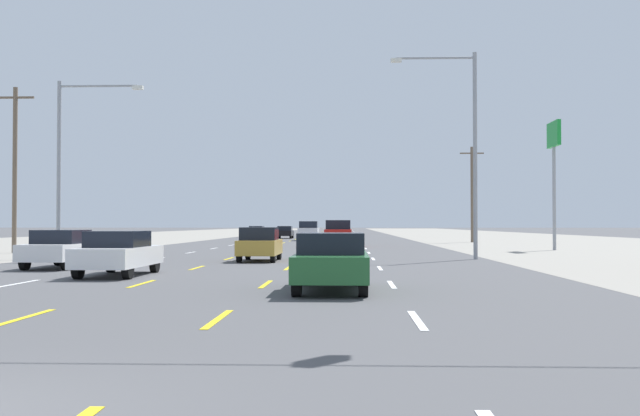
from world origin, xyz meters
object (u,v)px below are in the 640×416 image
object	(u,v)px
suv_inner_right_far	(338,233)
pole_sign_right_row_1	(554,150)
sedan_far_left_mid	(62,248)
sedan_far_left_distant_a	(257,232)
streetlight_left_row_0	(68,154)
sedan_inner_left_farthest	(285,232)
sedan_inner_left_near	(119,253)
sedan_inner_right_nearest	(331,261)
hatchback_center_turn_midfar	(260,244)
streetlight_right_row_0	(467,139)
suv_center_turn_farther	(309,231)

from	to	relation	value
suv_inner_right_far	pole_sign_right_row_1	xyz separation A→B (m)	(14.08, -7.28, 5.44)
sedan_far_left_mid	suv_inner_right_far	bearing A→B (deg)	69.40
sedan_far_left_distant_a	pole_sign_right_row_1	distance (m)	48.08
sedan_far_left_distant_a	streetlight_left_row_0	world-z (taller)	streetlight_left_row_0
sedan_inner_left_farthest	streetlight_left_row_0	world-z (taller)	streetlight_left_row_0
suv_inner_right_far	sedan_far_left_distant_a	world-z (taller)	suv_inner_right_far
sedan_far_left_mid	streetlight_left_row_0	world-z (taller)	streetlight_left_row_0
sedan_inner_left_near	sedan_inner_left_farthest	distance (m)	62.24
sedan_far_left_distant_a	sedan_inner_left_farthest	bearing A→B (deg)	-38.51
sedan_inner_right_nearest	suv_inner_right_far	size ratio (longest dim) A/B	0.92
sedan_inner_right_nearest	sedan_far_left_distant_a	xyz separation A→B (m)	(-10.72, 70.33, 0.00)
sedan_far_left_mid	suv_inner_right_far	distance (m)	29.18
hatchback_center_turn_midfar	streetlight_left_row_0	xyz separation A→B (m)	(-9.70, 2.16, 4.34)
sedan_inner_left_near	streetlight_left_row_0	bearing A→B (deg)	118.04
hatchback_center_turn_midfar	pole_sign_right_row_1	size ratio (longest dim) A/B	0.47
pole_sign_right_row_1	suv_inner_right_far	bearing A→B (deg)	152.66
sedan_inner_right_nearest	streetlight_right_row_0	distance (m)	18.61
sedan_inner_right_nearest	sedan_inner_left_farthest	size ratio (longest dim) A/B	1.00
suv_inner_right_far	suv_center_turn_farther	xyz separation A→B (m)	(-3.32, 20.14, 0.00)
sedan_far_left_mid	sedan_inner_left_farthest	size ratio (longest dim) A/B	1.00
sedan_far_left_mid	sedan_far_left_distant_a	world-z (taller)	same
suv_inner_right_far	streetlight_left_row_0	world-z (taller)	streetlight_left_row_0
streetlight_right_row_0	sedan_inner_right_nearest	bearing A→B (deg)	-109.96
sedan_inner_left_near	hatchback_center_turn_midfar	xyz separation A→B (m)	(3.46, 9.55, 0.03)
pole_sign_right_row_1	suv_center_turn_farther	bearing A→B (deg)	122.39
sedan_far_left_distant_a	streetlight_left_row_0	xyz separation A→B (m)	(-2.58, -53.48, 4.37)
suv_inner_right_far	pole_sign_right_row_1	size ratio (longest dim) A/B	0.59
sedan_inner_left_near	hatchback_center_turn_midfar	bearing A→B (deg)	70.09
sedan_inner_right_nearest	sedan_far_left_distant_a	distance (m)	71.14
sedan_inner_right_nearest	streetlight_right_row_0	bearing A→B (deg)	70.04
sedan_inner_right_nearest	hatchback_center_turn_midfar	distance (m)	15.12
sedan_inner_right_nearest	suv_inner_right_far	distance (m)	36.62
pole_sign_right_row_1	sedan_far_left_distant_a	bearing A→B (deg)	120.84
sedan_inner_left_near	sedan_far_left_distant_a	world-z (taller)	same
suv_center_turn_farther	sedan_inner_left_farthest	distance (m)	11.14
sedan_inner_right_nearest	pole_sign_right_row_1	size ratio (longest dim) A/B	0.54
sedan_inner_right_nearest	streetlight_left_row_0	distance (m)	21.90
sedan_inner_left_farthest	streetlight_left_row_0	distance (m)	51.11
hatchback_center_turn_midfar	suv_inner_right_far	world-z (taller)	suv_inner_right_far
sedan_far_left_distant_a	streetlight_left_row_0	distance (m)	53.72
sedan_inner_left_near	streetlight_right_row_0	world-z (taller)	streetlight_right_row_0
suv_center_turn_farther	streetlight_right_row_0	xyz separation A→B (m)	(9.76, -39.91, 4.73)
suv_inner_right_far	pole_sign_right_row_1	world-z (taller)	pole_sign_right_row_1
sedan_inner_left_near	pole_sign_right_row_1	size ratio (longest dim) A/B	0.54
suv_inner_right_far	sedan_inner_right_nearest	bearing A→B (deg)	-89.49
sedan_far_left_mid	streetlight_right_row_0	size ratio (longest dim) A/B	0.45
suv_center_turn_farther	streetlight_right_row_0	size ratio (longest dim) A/B	0.49
hatchback_center_turn_midfar	sedan_far_left_distant_a	distance (m)	56.10
hatchback_center_turn_midfar	suv_inner_right_far	bearing A→B (deg)	81.51
suv_center_turn_farther	streetlight_left_row_0	xyz separation A→B (m)	(-9.66, -39.91, 4.10)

